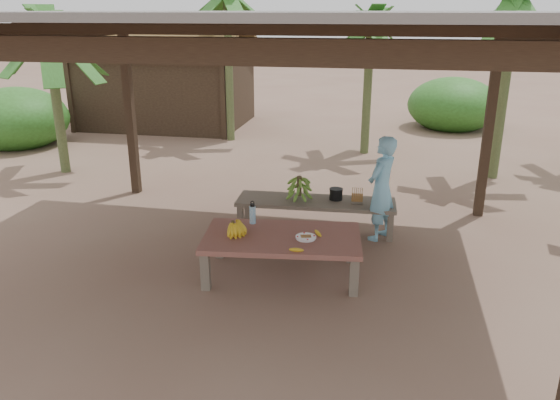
% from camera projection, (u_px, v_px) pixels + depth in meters
% --- Properties ---
extents(ground, '(80.00, 80.00, 0.00)m').
position_uv_depth(ground, '(266.00, 263.00, 6.74)').
color(ground, brown).
rests_on(ground, ground).
extents(pavilion, '(6.60, 5.60, 2.95)m').
position_uv_depth(pavilion, '(262.00, 28.00, 5.81)').
color(pavilion, black).
rests_on(pavilion, ground).
extents(work_table, '(1.90, 1.20, 0.50)m').
position_uv_depth(work_table, '(282.00, 241.00, 6.31)').
color(work_table, brown).
rests_on(work_table, ground).
extents(bench, '(2.22, 0.70, 0.45)m').
position_uv_depth(bench, '(316.00, 204.00, 7.62)').
color(bench, brown).
rests_on(bench, ground).
extents(ripe_banana_bunch, '(0.34, 0.30, 0.18)m').
position_uv_depth(ripe_banana_bunch, '(233.00, 227.00, 6.30)').
color(ripe_banana_bunch, yellow).
rests_on(ripe_banana_bunch, work_table).
extents(plate, '(0.24, 0.24, 0.04)m').
position_uv_depth(plate, '(306.00, 237.00, 6.20)').
color(plate, white).
rests_on(plate, work_table).
extents(loose_banana_front, '(0.17, 0.11, 0.04)m').
position_uv_depth(loose_banana_front, '(296.00, 250.00, 5.87)').
color(loose_banana_front, yellow).
rests_on(loose_banana_front, work_table).
extents(loose_banana_side, '(0.14, 0.14, 0.04)m').
position_uv_depth(loose_banana_side, '(318.00, 233.00, 6.30)').
color(loose_banana_side, yellow).
rests_on(loose_banana_side, work_table).
extents(water_flask, '(0.08, 0.08, 0.29)m').
position_uv_depth(water_flask, '(253.00, 214.00, 6.62)').
color(water_flask, '#3E8FC3').
rests_on(water_flask, work_table).
extents(green_banana_stalk, '(0.33, 0.33, 0.36)m').
position_uv_depth(green_banana_stalk, '(299.00, 187.00, 7.58)').
color(green_banana_stalk, '#598C2D').
rests_on(green_banana_stalk, bench).
extents(cooking_pot, '(0.18, 0.18, 0.15)m').
position_uv_depth(cooking_pot, '(336.00, 194.00, 7.62)').
color(cooking_pot, black).
rests_on(cooking_pot, bench).
extents(skewer_rack, '(0.18, 0.09, 0.24)m').
position_uv_depth(skewer_rack, '(357.00, 195.00, 7.44)').
color(skewer_rack, '#A57F47').
rests_on(skewer_rack, bench).
extents(woman, '(0.54, 0.62, 1.43)m').
position_uv_depth(woman, '(381.00, 189.00, 7.26)').
color(woman, '#75BBDE').
rests_on(woman, ground).
extents(hut, '(4.40, 3.43, 2.85)m').
position_uv_depth(hut, '(168.00, 83.00, 14.62)').
color(hut, black).
rests_on(hut, ground).
extents(banana_plant_ne, '(1.80, 1.80, 3.37)m').
position_uv_depth(banana_plant_ne, '(514.00, 15.00, 9.25)').
color(banana_plant_ne, '#596638').
rests_on(banana_plant_ne, ground).
extents(banana_plant_n, '(1.80, 1.80, 2.94)m').
position_uv_depth(banana_plant_n, '(370.00, 36.00, 11.15)').
color(banana_plant_n, '#596638').
rests_on(banana_plant_n, ground).
extents(banana_plant_nw, '(1.80, 1.80, 3.58)m').
position_uv_depth(banana_plant_nw, '(227.00, 4.00, 12.14)').
color(banana_plant_nw, '#596638').
rests_on(banana_plant_nw, ground).
extents(banana_plant_w, '(1.80, 1.80, 2.83)m').
position_uv_depth(banana_plant_w, '(49.00, 46.00, 9.79)').
color(banana_plant_w, '#596638').
rests_on(banana_plant_w, ground).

